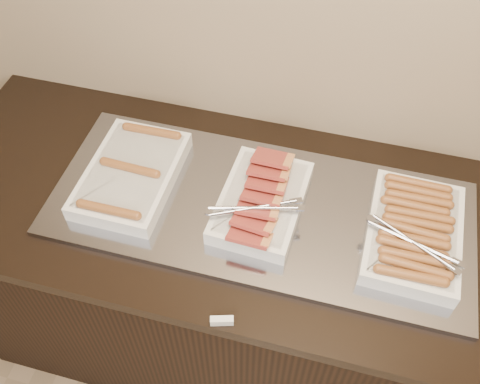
% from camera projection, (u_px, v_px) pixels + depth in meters
% --- Properties ---
extents(counter, '(2.06, 0.76, 0.90)m').
position_uv_depth(counter, '(262.00, 288.00, 1.89)').
color(counter, black).
rests_on(counter, ground).
extents(warming_tray, '(1.20, 0.50, 0.02)m').
position_uv_depth(warming_tray, '(259.00, 209.00, 1.53)').
color(warming_tray, gray).
rests_on(warming_tray, counter).
extents(dish_left, '(0.25, 0.38, 0.07)m').
position_uv_depth(dish_left, '(132.00, 174.00, 1.57)').
color(dish_left, silver).
rests_on(dish_left, warming_tray).
extents(dish_center, '(0.27, 0.36, 0.09)m').
position_uv_depth(dish_center, '(261.00, 201.00, 1.50)').
color(dish_center, silver).
rests_on(dish_center, warming_tray).
extents(dish_right, '(0.27, 0.37, 0.08)m').
position_uv_depth(dish_right, '(414.00, 233.00, 1.43)').
color(dish_right, silver).
rests_on(dish_right, warming_tray).
extents(label_holder, '(0.06, 0.03, 0.02)m').
position_uv_depth(label_holder, '(222.00, 321.00, 1.32)').
color(label_holder, silver).
rests_on(label_holder, counter).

